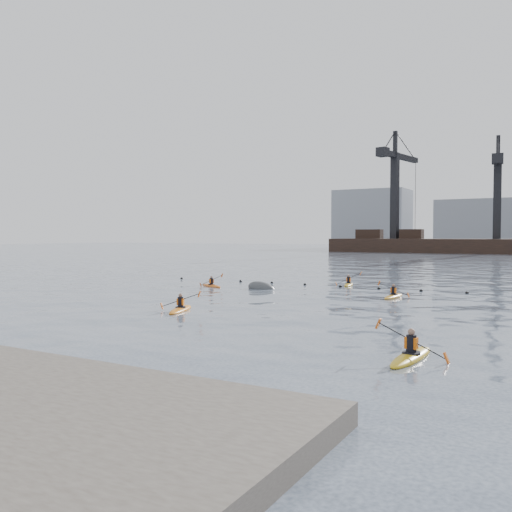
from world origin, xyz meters
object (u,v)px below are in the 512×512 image
at_px(kayaker_2, 211,285).
at_px(mooring_buoy, 262,289).
at_px(kayaker_0, 180,309).
at_px(kayaker_1, 411,355).
at_px(kayaker_5, 348,284).
at_px(kayaker_3, 393,296).

height_order(kayaker_2, mooring_buoy, kayaker_2).
distance_m(kayaker_0, mooring_buoy, 12.18).
bearing_deg(mooring_buoy, kayaker_0, -81.12).
height_order(kayaker_1, kayaker_5, kayaker_1).
relative_size(kayaker_2, kayaker_3, 0.92).
height_order(kayaker_3, kayaker_5, kayaker_5).
bearing_deg(kayaker_1, kayaker_3, 111.26).
xyz_separation_m(kayaker_0, mooring_buoy, (-1.88, 12.03, -0.10)).
bearing_deg(kayaker_0, kayaker_1, -41.32).
bearing_deg(kayaker_2, kayaker_5, -25.58).
relative_size(kayaker_5, mooring_buoy, 1.45).
bearing_deg(kayaker_0, kayaker_2, 97.54).
bearing_deg(kayaker_1, kayaker_5, 118.46).
distance_m(kayaker_1, kayaker_3, 17.38).
relative_size(kayaker_3, mooring_buoy, 1.45).
relative_size(kayaker_2, mooring_buoy, 1.33).
bearing_deg(mooring_buoy, kayaker_2, -175.29).
xyz_separation_m(kayaker_0, kayaker_3, (7.92, 11.47, -0.01)).
bearing_deg(kayaker_0, kayaker_3, 35.46).
xyz_separation_m(kayaker_0, kayaker_5, (2.62, 17.89, -0.01)).
distance_m(kayaker_0, kayaker_1, 14.04).
bearing_deg(kayaker_2, mooring_buoy, -56.39).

